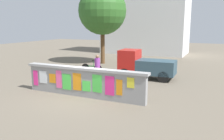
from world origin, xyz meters
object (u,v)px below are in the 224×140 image
at_px(auto_rickshaw_truck, 144,65).
at_px(bicycle_near, 69,78).
at_px(motorcycle, 118,82).
at_px(tree_roadside, 102,11).
at_px(bicycle_far, 92,68).
at_px(person_walking, 97,65).

relative_size(auto_rickshaw_truck, bicycle_near, 2.16).
bearing_deg(motorcycle, tree_roadside, 122.26).
distance_m(bicycle_far, tree_roadside, 6.16).
bearing_deg(motorcycle, bicycle_far, 135.81).
bearing_deg(bicycle_near, person_walking, 58.96).
relative_size(auto_rickshaw_truck, bicycle_far, 2.13).
height_order(person_walking, tree_roadside, tree_roadside).
relative_size(motorcycle, bicycle_near, 1.12).
distance_m(auto_rickshaw_truck, bicycle_far, 4.03).
xyz_separation_m(person_walking, tree_roadside, (-2.70, 6.01, 3.67)).
bearing_deg(bicycle_far, person_walking, -50.92).
height_order(auto_rickshaw_truck, bicycle_near, auto_rickshaw_truck).
bearing_deg(auto_rickshaw_truck, person_walking, -146.90).
bearing_deg(person_walking, motorcycle, -38.78).
xyz_separation_m(bicycle_near, bicycle_far, (-0.44, 3.43, 0.00)).
xyz_separation_m(bicycle_far, person_walking, (1.44, -1.77, 0.62)).
relative_size(auto_rickshaw_truck, tree_roadside, 0.54).
bearing_deg(motorcycle, auto_rickshaw_truck, 84.41).
bearing_deg(person_walking, auto_rickshaw_truck, 33.10).
relative_size(motorcycle, tree_roadside, 0.28).
relative_size(bicycle_far, person_walking, 1.06).
xyz_separation_m(auto_rickshaw_truck, bicycle_far, (-3.99, 0.11, -0.54)).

